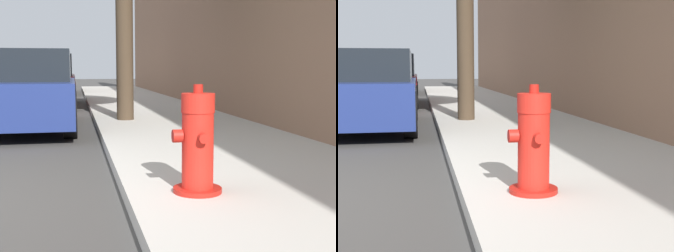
# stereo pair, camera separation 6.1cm
# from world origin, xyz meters

# --- Properties ---
(sidewalk_slab) EXTENTS (2.69, 40.00, 0.12)m
(sidewalk_slab) POSITION_xyz_m (3.09, 0.00, 0.06)
(sidewalk_slab) COLOR beige
(sidewalk_slab) RESTS_ON ground_plane
(fire_hydrant) EXTENTS (0.38, 0.37, 0.81)m
(fire_hydrant) POSITION_xyz_m (2.28, -0.24, 0.49)
(fire_hydrant) COLOR red
(fire_hydrant) RESTS_ON sidewalk_slab
(parked_car_near) EXTENTS (1.76, 3.84, 1.34)m
(parked_car_near) POSITION_xyz_m (0.53, 4.70, 0.66)
(parked_car_near) COLOR navy
(parked_car_near) RESTS_ON ground_plane
(parked_car_mid) EXTENTS (1.78, 3.81, 1.41)m
(parked_car_mid) POSITION_xyz_m (0.54, 9.58, 0.68)
(parked_car_mid) COLOR maroon
(parked_car_mid) RESTS_ON ground_plane
(parked_car_far) EXTENTS (1.87, 4.15, 1.24)m
(parked_car_far) POSITION_xyz_m (0.46, 15.99, 0.62)
(parked_car_far) COLOR black
(parked_car_far) RESTS_ON ground_plane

